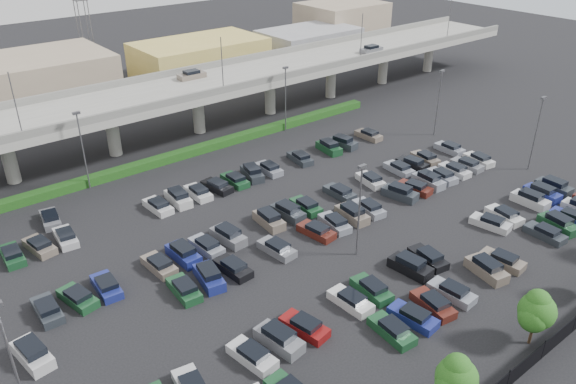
% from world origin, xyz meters
% --- Properties ---
extents(ground, '(280.00, 280.00, 0.00)m').
position_xyz_m(ground, '(0.00, 0.00, 0.00)').
color(ground, black).
extents(overpass, '(150.00, 13.00, 15.80)m').
position_xyz_m(overpass, '(-0.22, 32.01, 6.97)').
color(overpass, gray).
rests_on(overpass, ground).
extents(hedge, '(66.00, 1.60, 1.10)m').
position_xyz_m(hedge, '(0.00, 25.00, 0.55)').
color(hedge, '#133C11').
rests_on(hedge, ground).
extents(fence, '(70.00, 0.10, 2.00)m').
position_xyz_m(fence, '(-0.05, -28.00, 0.90)').
color(fence, black).
rests_on(fence, ground).
extents(tree_row, '(65.07, 3.66, 5.94)m').
position_xyz_m(tree_row, '(0.70, -26.53, 3.52)').
color(tree_row, '#332316').
rests_on(tree_row, ground).
extents(parked_cars, '(62.96, 41.66, 1.67)m').
position_xyz_m(parked_cars, '(-0.59, -3.76, 0.62)').
color(parked_cars, '#6E6256').
rests_on(parked_cars, ground).
extents(light_poles, '(66.90, 48.38, 10.30)m').
position_xyz_m(light_poles, '(-4.13, 2.00, 6.24)').
color(light_poles, '#4F4F54').
rests_on(light_poles, ground).
extents(distant_buildings, '(138.00, 24.00, 9.00)m').
position_xyz_m(distant_buildings, '(12.38, 61.81, 3.74)').
color(distant_buildings, gray).
rests_on(distant_buildings, ground).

